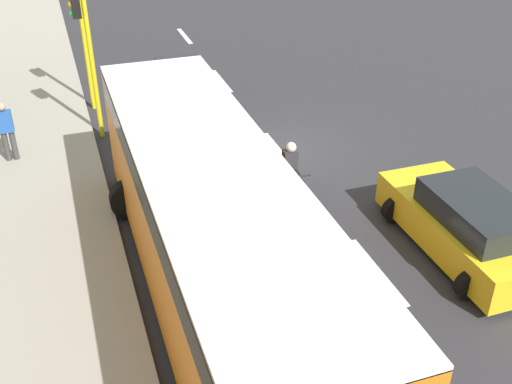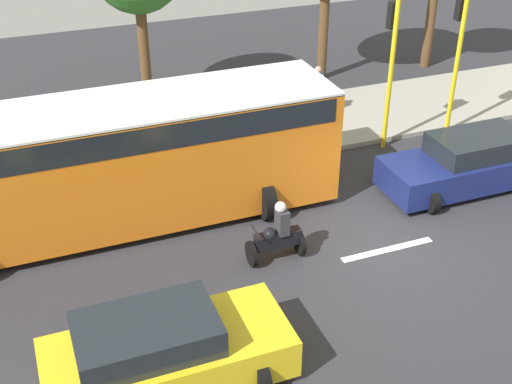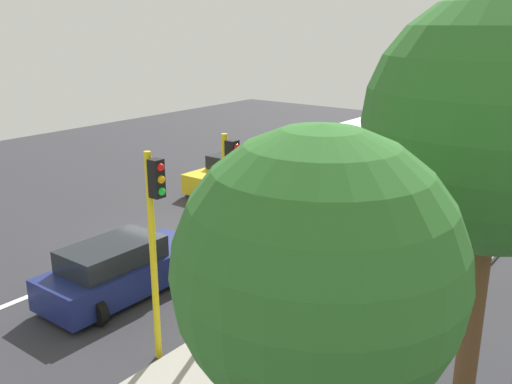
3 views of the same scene
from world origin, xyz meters
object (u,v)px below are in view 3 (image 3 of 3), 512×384
object	(u,v)px
car_yellow_cab	(234,173)
pedestrian_by_tree	(503,195)
traffic_light_midblock	(155,229)
street_tree_north	(318,276)
car_dark_blue	(122,269)
motorcycle	(234,206)
city_bus	(349,168)
pedestrian_near_signal	(342,289)
traffic_light_corner	(229,202)
street_tree_south	(496,126)

from	to	relation	value
car_yellow_cab	pedestrian_by_tree	distance (m)	10.59
car_yellow_cab	traffic_light_midblock	distance (m)	13.10
pedestrian_by_tree	street_tree_north	size ratio (longest dim) A/B	0.28
car_dark_blue	motorcycle	distance (m)	6.17
car_dark_blue	traffic_light_midblock	size ratio (longest dim) A/B	1.00
city_bus	traffic_light_midblock	distance (m)	10.76
pedestrian_near_signal	traffic_light_corner	xyz separation A→B (m)	(-2.47, -1.05, 1.87)
traffic_light_midblock	street_tree_south	xyz separation A→B (m)	(5.79, 1.52, 2.49)
traffic_light_midblock	street_tree_north	bearing A→B (deg)	-27.66
pedestrian_near_signal	pedestrian_by_tree	world-z (taller)	same
pedestrian_near_signal	city_bus	bearing A→B (deg)	117.64
pedestrian_by_tree	motorcycle	bearing A→B (deg)	-142.70
traffic_light_corner	street_tree_north	xyz separation A→B (m)	(5.47, -5.14, 1.62)
pedestrian_near_signal	traffic_light_midblock	distance (m)	4.54
traffic_light_corner	street_tree_north	bearing A→B (deg)	-43.20
city_bus	traffic_light_corner	world-z (taller)	traffic_light_corner
car_yellow_cab	car_dark_blue	world-z (taller)	same
motorcycle	traffic_light_corner	bearing A→B (deg)	-51.16
traffic_light_corner	street_tree_south	distance (m)	6.35
motorcycle	traffic_light_midblock	xyz separation A→B (m)	(4.22, -7.51, 2.29)
pedestrian_by_tree	traffic_light_midblock	size ratio (longest dim) A/B	0.38
car_dark_blue	pedestrian_near_signal	xyz separation A→B (m)	(5.46, 1.86, 0.35)
car_dark_blue	street_tree_north	bearing A→B (deg)	-27.08
motorcycle	traffic_light_corner	xyz separation A→B (m)	(4.22, -5.24, 2.29)
car_yellow_cab	street_tree_north	distance (m)	18.93
pedestrian_near_signal	traffic_light_corner	size ratio (longest dim) A/B	0.38
car_yellow_cab	traffic_light_corner	bearing A→B (deg)	-50.94
traffic_light_midblock	street_tree_north	distance (m)	6.38
traffic_light_corner	street_tree_north	world-z (taller)	street_tree_north
street_tree_south	motorcycle	bearing A→B (deg)	149.10
street_tree_south	pedestrian_near_signal	bearing A→B (deg)	151.59
traffic_light_midblock	street_tree_south	bearing A→B (deg)	14.66
car_dark_blue	traffic_light_midblock	world-z (taller)	traffic_light_midblock
motorcycle	pedestrian_near_signal	bearing A→B (deg)	-32.09
pedestrian_near_signal	pedestrian_by_tree	bearing A→B (deg)	85.04
motorcycle	pedestrian_by_tree	bearing A→B (deg)	37.30
pedestrian_by_tree	street_tree_north	xyz separation A→B (m)	(2.14, -16.12, 3.49)
pedestrian_near_signal	car_yellow_cab	bearing A→B (deg)	141.35
car_yellow_cab	street_tree_north	size ratio (longest dim) A/B	0.74
street_tree_south	traffic_light_corner	bearing A→B (deg)	172.59
car_dark_blue	street_tree_south	xyz separation A→B (m)	(8.78, 0.06, 4.71)
city_bus	traffic_light_midblock	world-z (taller)	traffic_light_midblock
city_bus	pedestrian_by_tree	world-z (taller)	city_bus
street_tree_south	car_yellow_cab	bearing A→B (deg)	143.79
city_bus	pedestrian_near_signal	size ratio (longest dim) A/B	6.51
car_yellow_cab	pedestrian_near_signal	world-z (taller)	pedestrian_near_signal
motorcycle	street_tree_south	bearing A→B (deg)	-30.90
street_tree_south	street_tree_north	distance (m)	4.48
car_yellow_cab	pedestrian_near_signal	distance (m)	12.10
car_yellow_cab	street_tree_south	distance (m)	16.51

